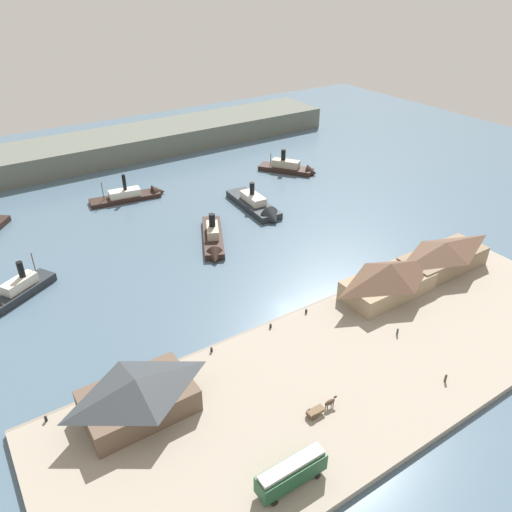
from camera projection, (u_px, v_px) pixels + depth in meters
ground_plane at (285, 307)px, 104.34m from camera, size 320.00×320.00×0.00m
quay_promenade at (358, 366)px, 88.21m from camera, size 110.00×36.00×1.20m
seawall_edge at (295, 314)px, 101.49m from camera, size 110.00×0.80×1.00m
ferry_shed_west_terminal at (138, 395)px, 76.95m from camera, size 17.08×11.32×6.76m
ferry_shed_east_terminal at (389, 279)px, 104.34m from camera, size 20.17×9.87×7.52m
ferry_shed_central_terminal at (443, 256)px, 112.86m from camera, size 21.91×9.13×7.14m
street_tram at (291, 472)px, 66.41m from camera, size 10.28×2.93×4.26m
horse_cart at (321, 408)px, 78.02m from camera, size 5.73×1.41×1.87m
pedestrian_near_west_shed at (446, 378)px, 83.82m from camera, size 0.41×0.41×1.66m
pedestrian_near_east_shed at (397, 332)px, 94.38m from camera, size 0.38×0.38×1.54m
mooring_post_east at (212, 350)px, 90.39m from camera, size 0.44×0.44×0.90m
mooring_post_center_west at (306, 311)px, 100.41m from camera, size 0.44×0.44×0.90m
mooring_post_center_east at (46, 419)px, 76.73m from camera, size 0.44×0.44×0.90m
mooring_post_west at (271, 326)px, 96.36m from camera, size 0.44×0.44×0.90m
ferry_moored_west at (292, 168)px, 170.09m from camera, size 15.98×19.33×9.36m
ferry_mid_harbor at (213, 240)px, 126.50m from camera, size 14.36×22.81×8.71m
ferry_approaching_west at (15, 293)px, 106.21m from camera, size 16.71×12.52×9.35m
ferry_moored_east at (135, 195)px, 151.49m from camera, size 23.18×8.21×9.86m
ferry_departing_north at (258, 207)px, 143.50m from camera, size 8.06×24.55×9.55m
far_headland at (107, 147)px, 181.38m from camera, size 180.00×24.00×8.00m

